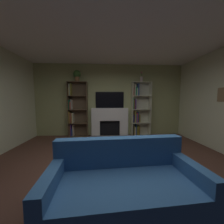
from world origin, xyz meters
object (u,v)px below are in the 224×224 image
Objects in this scene: tv at (110,100)px; bookshelf_right at (138,111)px; fireplace at (110,121)px; bookshelf_left at (76,111)px; couch at (124,189)px; potted_plant at (77,75)px; vase_with_flowers at (141,79)px; coffee_table at (118,157)px.

tv is 1.21m from bookshelf_right.
fireplace is 1.38m from bookshelf_left.
fireplace reaches higher than couch.
bookshelf_right is at bearing 0.66° from potted_plant.
vase_with_flowers reaches higher than couch.
potted_plant is 1.05× the size of vase_with_flowers.
couch is at bearing -89.34° from tv.
bookshelf_left is 1.35m from potted_plant.
potted_plant is (-1.23, -0.04, 1.78)m from fireplace.
coffee_table is (-1.08, -2.68, -0.63)m from bookshelf_right.
vase_with_flowers is (0.10, -0.03, 1.25)m from bookshelf_right.
coffee_table is (-1.18, -2.65, -1.89)m from vase_with_flowers.
bookshelf_right is 3.67m from couch.
vase_with_flowers is (2.54, -0.05, 1.23)m from bookshelf_left.
potted_plant is 0.44× the size of coffee_table.
fireplace is 0.82× the size of couch.
bookshelf_left is 1.00× the size of bookshelf_right.
vase_with_flowers is (1.23, -0.05, 1.66)m from fireplace.
potted_plant reaches higher than couch.
fireplace is 0.73× the size of bookshelf_left.
tv is 1.14× the size of coffee_table.
fireplace is 3.64× the size of potted_plant.
couch is (-1.09, -3.44, -0.70)m from bookshelf_right.
fireplace is at bearing -90.00° from tv.
vase_with_flowers is at bearing 70.82° from couch.
bookshelf_left is 1.12× the size of couch.
couch is (0.04, -3.53, -1.13)m from tv.
tv is at bearing 3.28° from bookshelf_left.
tv is 2.74× the size of vase_with_flowers.
potted_plant is 2.45m from vase_with_flowers.
fireplace is 1.39× the size of tv.
couch is at bearing -68.57° from bookshelf_left.
bookshelf_right is (1.13, -0.09, -0.43)m from tv.
couch is at bearing -90.21° from coffee_table.
fireplace is at bearing -0.05° from bookshelf_left.
potted_plant is at bearing -179.34° from bookshelf_right.
bookshelf_left is at bearing 179.95° from fireplace.
couch is 0.76m from coffee_table.
tv is 0.53× the size of bookshelf_right.
bookshelf_left reaches higher than coffee_table.
couch reaches higher than coffee_table.
coffee_table is at bearing 89.79° from couch.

